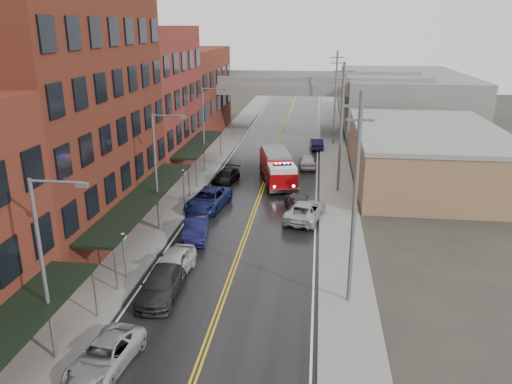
{
  "coord_description": "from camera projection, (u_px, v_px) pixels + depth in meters",
  "views": [
    {
      "loc": [
        5.06,
        -10.55,
        15.08
      ],
      "look_at": [
        0.61,
        25.13,
        3.0
      ],
      "focal_mm": 35.0,
      "sensor_mm": 36.0,
      "label": 1
    }
  ],
  "objects": [
    {
      "name": "road",
      "position": [
        256.0,
        207.0,
        43.54
      ],
      "size": [
        11.0,
        160.0,
        0.02
      ],
      "primitive_type": "cube",
      "color": "black",
      "rests_on": "ground"
    },
    {
      "name": "sidewalk_left",
      "position": [
        175.0,
        202.0,
        44.38
      ],
      "size": [
        3.0,
        160.0,
        0.15
      ],
      "primitive_type": "cube",
      "color": "slate",
      "rests_on": "ground"
    },
    {
      "name": "sidewalk_right",
      "position": [
        341.0,
        209.0,
        42.66
      ],
      "size": [
        3.0,
        160.0,
        0.15
      ],
      "primitive_type": "cube",
      "color": "slate",
      "rests_on": "ground"
    },
    {
      "name": "curb_left",
      "position": [
        193.0,
        203.0,
        44.18
      ],
      "size": [
        0.3,
        160.0,
        0.15
      ],
      "primitive_type": "cube",
      "color": "gray",
      "rests_on": "ground"
    },
    {
      "name": "curb_right",
      "position": [
        321.0,
        209.0,
        42.86
      ],
      "size": [
        0.3,
        160.0,
        0.15
      ],
      "primitive_type": "cube",
      "color": "gray",
      "rests_on": "ground"
    },
    {
      "name": "brick_building_b",
      "position": [
        60.0,
        114.0,
        35.66
      ],
      "size": [
        9.0,
        20.0,
        18.0
      ],
      "primitive_type": "cube",
      "color": "#562116",
      "rests_on": "ground"
    },
    {
      "name": "brick_building_c",
      "position": [
        143.0,
        100.0,
        52.59
      ],
      "size": [
        9.0,
        15.0,
        15.0
      ],
      "primitive_type": "cube",
      "color": "maroon",
      "rests_on": "ground"
    },
    {
      "name": "brick_building_far",
      "position": [
        186.0,
        93.0,
        69.53
      ],
      "size": [
        9.0,
        20.0,
        12.0
      ],
      "primitive_type": "cube",
      "color": "maroon",
      "rests_on": "ground"
    },
    {
      "name": "tan_building",
      "position": [
        425.0,
        156.0,
        50.28
      ],
      "size": [
        14.0,
        22.0,
        5.0
      ],
      "primitive_type": "cube",
      "color": "#926E4E",
      "rests_on": "ground"
    },
    {
      "name": "right_far_block",
      "position": [
        402.0,
        100.0,
        77.78
      ],
      "size": [
        18.0,
        30.0,
        8.0
      ],
      "primitive_type": "cube",
      "color": "slate",
      "rests_on": "ground"
    },
    {
      "name": "awning_1",
      "position": [
        144.0,
        197.0,
        36.89
      ],
      "size": [
        2.6,
        18.0,
        3.09
      ],
      "color": "black",
      "rests_on": "ground"
    },
    {
      "name": "awning_2",
      "position": [
        199.0,
        144.0,
        53.35
      ],
      "size": [
        2.6,
        13.0,
        3.09
      ],
      "color": "black",
      "rests_on": "ground"
    },
    {
      "name": "globe_lamp_1",
      "position": [
        124.0,
        245.0,
        30.39
      ],
      "size": [
        0.44,
        0.44,
        3.12
      ],
      "color": "#59595B",
      "rests_on": "ground"
    },
    {
      "name": "globe_lamp_2",
      "position": [
        183.0,
        179.0,
        43.56
      ],
      "size": [
        0.44,
        0.44,
        3.12
      ],
      "color": "#59595B",
      "rests_on": "ground"
    },
    {
      "name": "street_lamp_0",
      "position": [
        47.0,
        261.0,
        21.97
      ],
      "size": [
        2.64,
        0.22,
        9.0
      ],
      "color": "#59595B",
      "rests_on": "ground"
    },
    {
      "name": "street_lamp_1",
      "position": [
        159.0,
        165.0,
        37.02
      ],
      "size": [
        2.64,
        0.22,
        9.0
      ],
      "color": "#59595B",
      "rests_on": "ground"
    },
    {
      "name": "street_lamp_2",
      "position": [
        206.0,
        125.0,
        52.07
      ],
      "size": [
        2.64,
        0.22,
        9.0
      ],
      "color": "#59595B",
      "rests_on": "ground"
    },
    {
      "name": "utility_pole_0",
      "position": [
        355.0,
        198.0,
        26.58
      ],
      "size": [
        1.8,
        0.24,
        12.0
      ],
      "color": "#59595B",
      "rests_on": "ground"
    },
    {
      "name": "utility_pole_1",
      "position": [
        341.0,
        126.0,
        45.39
      ],
      "size": [
        1.8,
        0.24,
        12.0
      ],
      "color": "#59595B",
      "rests_on": "ground"
    },
    {
      "name": "utility_pole_2",
      "position": [
        335.0,
        97.0,
        64.21
      ],
      "size": [
        1.8,
        0.24,
        12.0
      ],
      "color": "#59595B",
      "rests_on": "ground"
    },
    {
      "name": "overpass",
      "position": [
        284.0,
        91.0,
        71.74
      ],
      "size": [
        40.0,
        10.0,
        7.5
      ],
      "color": "slate",
      "rests_on": "ground"
    },
    {
      "name": "fire_truck",
      "position": [
        278.0,
        167.0,
        49.45
      ],
      "size": [
        4.79,
        8.74,
        3.05
      ],
      "rotation": [
        0.0,
        0.0,
        0.23
      ],
      "color": "#9A070A",
      "rests_on": "ground"
    },
    {
      "name": "parked_car_left_2",
      "position": [
        105.0,
        356.0,
        22.87
      ],
      "size": [
        2.78,
        5.0,
        1.32
      ],
      "primitive_type": "imported",
      "rotation": [
        0.0,
        0.0,
        -0.13
      ],
      "color": "#9EA0A5",
      "rests_on": "ground"
    },
    {
      "name": "parked_car_left_3",
      "position": [
        161.0,
        284.0,
        28.99
      ],
      "size": [
        2.31,
        5.29,
        1.51
      ],
      "primitive_type": "imported",
      "rotation": [
        0.0,
        0.0,
        0.04
      ],
      "color": "black",
      "rests_on": "ground"
    },
    {
      "name": "parked_car_left_4",
      "position": [
        173.0,
        264.0,
        31.29
      ],
      "size": [
        2.24,
        4.9,
        1.63
      ],
      "primitive_type": "imported",
      "rotation": [
        0.0,
        0.0,
        -0.07
      ],
      "color": "#BCBCBC",
      "rests_on": "ground"
    },
    {
      "name": "parked_car_left_5",
      "position": [
        196.0,
        228.0,
        36.95
      ],
      "size": [
        2.26,
        4.84,
        1.53
      ],
      "primitive_type": "imported",
      "rotation": [
        0.0,
        0.0,
        0.14
      ],
      "color": "#0E0E34",
      "rests_on": "ground"
    },
    {
      "name": "parked_car_left_6",
      "position": [
        208.0,
        199.0,
        42.91
      ],
      "size": [
        3.61,
        6.27,
        1.64
      ],
      "primitive_type": "imported",
      "rotation": [
        0.0,
        0.0,
        -0.15
      ],
      "color": "#151C50",
      "rests_on": "ground"
    },
    {
      "name": "parked_car_left_7",
      "position": [
        226.0,
        177.0,
        49.79
      ],
      "size": [
        2.58,
        4.92,
        1.36
      ],
      "primitive_type": "imported",
      "rotation": [
        0.0,
        0.0,
        -0.15
      ],
      "color": "black",
      "rests_on": "ground"
    },
    {
      "name": "parked_car_right_0",
      "position": [
        305.0,
        210.0,
        40.48
      ],
      "size": [
        3.67,
        6.05,
        1.57
      ],
      "primitive_type": "imported",
      "rotation": [
        0.0,
        0.0,
        2.94
      ],
      "color": "#ACAEB4",
      "rests_on": "ground"
    },
    {
      "name": "parked_car_right_1",
      "position": [
        298.0,
        202.0,
        42.7
      ],
      "size": [
        2.89,
        5.13,
        1.4
      ],
      "primitive_type": "imported",
      "rotation": [
        0.0,
        0.0,
        3.34
      ],
      "color": "#2B2B2E",
      "rests_on": "ground"
    },
    {
      "name": "parked_car_right_2",
      "position": [
        307.0,
        161.0,
        55.26
      ],
      "size": [
        2.1,
        4.47,
        1.48
      ],
      "primitive_type": "imported",
      "rotation": [
        0.0,
        0.0,
        3.22
      ],
      "color": "silver",
      "rests_on": "ground"
    },
    {
      "name": "parked_car_right_3",
      "position": [
        316.0,
        143.0,
        63.62
      ],
      "size": [
        1.87,
        4.36,
        1.4
      ],
      "primitive_type": "imported",
      "rotation": [
        0.0,
        0.0,
        3.24
      ],
      "color": "black",
      "rests_on": "ground"
    }
  ]
}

